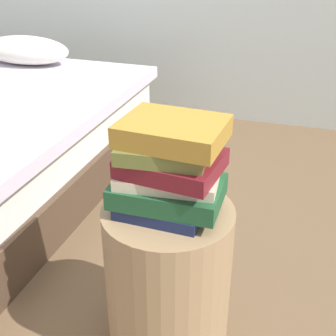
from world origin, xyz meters
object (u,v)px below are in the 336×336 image
Objects in this scene: side_table at (168,278)px; book_navy at (165,203)px; book_ochre at (173,131)px; book_forest at (168,192)px; book_olive at (165,147)px; book_maroon at (172,163)px; book_cream at (170,176)px.

book_navy is (-0.01, 0.01, 0.26)m from side_table.
side_table is 1.89× the size of book_ochre.
book_forest is at bearing -133.48° from book_ochre.
book_olive reaches higher than book_forest.
book_cream is at bearing -154.33° from book_maroon.
side_table is at bearing -146.69° from book_ochre.
book_olive is at bearing -176.54° from book_ochre.
book_cream reaches higher than book_forest.
book_ochre is (0.01, 0.00, 0.13)m from book_cream.
book_cream is 0.08m from book_olive.
book_ochre is (0.00, -0.00, 0.09)m from book_maroon.
book_navy reaches higher than side_table.
book_navy is at bearing -177.35° from book_ochre.
book_ochre reaches higher than book_forest.
book_forest is at bearing -107.43° from book_cream.
book_forest is 1.15× the size of book_maroon.
book_ochre reaches higher than book_olive.
book_cream is 1.02× the size of book_ochre.
book_maroon reaches higher than book_forest.
side_table is at bearing 124.45° from book_forest.
book_cream is at bearing -6.67° from book_olive.
book_navy is 0.13m from book_maroon.
book_ochre is at bearing -4.47° from book_cream.
book_maroon is at bearing -1.61° from book_olive.
book_olive is (-0.01, 0.00, 0.08)m from book_cream.
book_ochre reaches higher than side_table.
book_olive is at bearing 147.46° from side_table.
book_maroon reaches higher than side_table.
book_olive is at bearing -27.13° from book_navy.
side_table is 2.17× the size of book_olive.
book_ochre is at bearing -5.88° from book_olive.
book_maroon is (0.02, 0.00, 0.13)m from book_navy.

